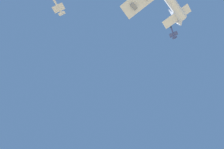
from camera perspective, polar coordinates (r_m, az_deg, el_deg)
The scene contains 2 objects.
chase_jet_trailing at distance 132.93m, azimuth -16.95°, elevation 20.15°, with size 15.27×8.92×4.00m.
chase_jet_high_escort at distance 191.54m, azimuth 18.78°, elevation 12.37°, with size 15.33×8.73×4.00m.
Camera 1 is at (49.10, 90.83, 3.12)m, focal length 28.85 mm.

